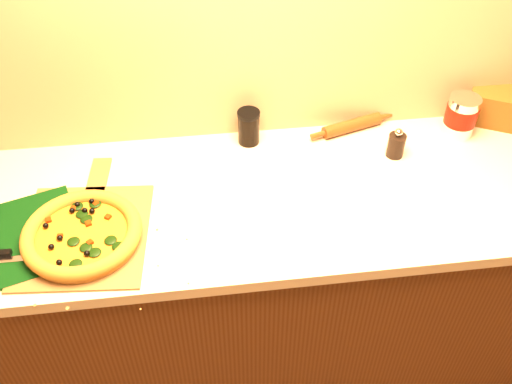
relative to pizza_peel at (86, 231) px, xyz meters
name	(u,v)px	position (x,y,z in m)	size (l,w,h in m)	color
cabinet	(267,285)	(0.56, 0.09, -0.47)	(2.80, 0.65, 0.86)	#45230E
countertop	(269,198)	(0.56, 0.09, -0.02)	(2.84, 0.68, 0.04)	beige
pizza_peel	(86,231)	(0.00, 0.00, 0.00)	(0.40, 0.56, 0.01)	brown
pizza	(82,234)	(0.00, -0.04, 0.03)	(0.34, 0.34, 0.05)	#C88332
cutting_board	(35,234)	(-0.14, 0.00, 0.00)	(0.33, 0.39, 0.02)	black
bottle_cap	(57,230)	(-0.08, 0.01, 0.00)	(0.03, 0.03, 0.01)	black
pepper_grinder	(396,145)	(1.00, 0.23, 0.04)	(0.06, 0.06, 0.11)	black
rolling_pin	(352,125)	(0.89, 0.38, 0.02)	(0.32, 0.11, 0.04)	#612F10
coffee_canister	(461,115)	(1.25, 0.32, 0.07)	(0.11, 0.11, 0.15)	silver
dark_jar	(249,127)	(0.52, 0.36, 0.06)	(0.08, 0.08, 0.12)	black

